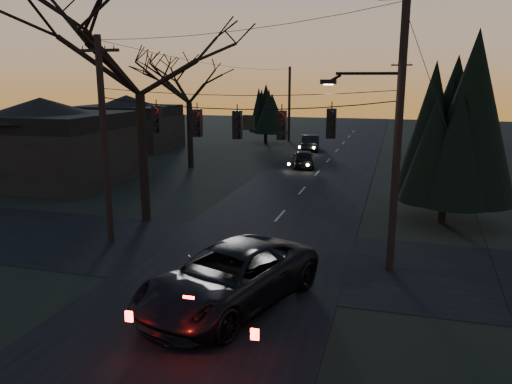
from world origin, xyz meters
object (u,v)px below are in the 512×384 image
(utility_pole_right, at_px, (389,270))
(utility_pole_far_r, at_px, (396,156))
(suv_near, at_px, (229,278))
(utility_pole_far_l, at_px, (289,141))
(bare_tree_left, at_px, (137,40))
(utility_pole_left, at_px, (111,242))
(sedan_oncoming_a, at_px, (303,159))
(sedan_oncoming_b, at_px, (311,143))
(evergreen_right, at_px, (450,126))

(utility_pole_right, height_order, utility_pole_far_r, utility_pole_right)
(utility_pole_far_r, height_order, suv_near, utility_pole_far_r)
(utility_pole_far_r, xyz_separation_m, utility_pole_far_l, (-11.50, 8.00, 0.00))
(bare_tree_left, bearing_deg, utility_pole_right, -16.43)
(utility_pole_left, relative_size, suv_near, 1.29)
(bare_tree_left, xyz_separation_m, sedan_oncoming_a, (4.70, 16.80, -7.85))
(utility_pole_far_r, relative_size, suv_near, 1.29)
(bare_tree_left, height_order, sedan_oncoming_b, bare_tree_left)
(sedan_oncoming_b, bearing_deg, utility_pole_left, 75.77)
(utility_pole_far_l, relative_size, suv_near, 1.22)
(utility_pole_far_r, xyz_separation_m, suv_near, (-4.70, -32.34, 0.91))
(sedan_oncoming_a, bearing_deg, evergreen_right, 112.58)
(utility_pole_right, relative_size, sedan_oncoming_a, 2.47)
(utility_pole_far_r, bearing_deg, sedan_oncoming_a, -131.87)
(utility_pole_left, height_order, sedan_oncoming_b, utility_pole_left)
(utility_pole_right, relative_size, bare_tree_left, 0.82)
(suv_near, bearing_deg, bare_tree_left, 151.38)
(suv_near, height_order, sedan_oncoming_b, suv_near)
(evergreen_right, height_order, sedan_oncoming_b, evergreen_right)
(utility_pole_left, xyz_separation_m, evergreen_right, (13.80, 7.00, 4.65))
(bare_tree_left, bearing_deg, utility_pole_left, -87.28)
(utility_pole_right, bearing_deg, suv_near, -137.31)
(utility_pole_far_l, height_order, suv_near, utility_pole_far_l)
(utility_pole_far_l, xyz_separation_m, sedan_oncoming_b, (3.54, -6.44, 0.74))
(utility_pole_left, height_order, sedan_oncoming_a, utility_pole_left)
(utility_pole_far_l, bearing_deg, bare_tree_left, -90.29)
(utility_pole_right, distance_m, evergreen_right, 8.72)
(utility_pole_far_r, relative_size, sedan_oncoming_a, 2.10)
(utility_pole_right, relative_size, evergreen_right, 1.23)
(utility_pole_far_l, xyz_separation_m, bare_tree_left, (-0.16, -32.56, 8.54))
(utility_pole_far_l, height_order, evergreen_right, evergreen_right)
(utility_pole_right, relative_size, utility_pole_far_l, 1.25)
(suv_near, bearing_deg, sedan_oncoming_b, 115.03)
(utility_pole_left, bearing_deg, utility_pole_far_r, 67.67)
(suv_near, relative_size, sedan_oncoming_a, 1.62)
(utility_pole_far_r, bearing_deg, utility_pole_right, -90.00)
(utility_pole_left, bearing_deg, evergreen_right, 26.91)
(utility_pole_far_l, height_order, sedan_oncoming_b, utility_pole_far_l)
(suv_near, distance_m, sedan_oncoming_b, 34.05)
(bare_tree_left, distance_m, sedan_oncoming_a, 19.13)
(utility_pole_far_r, height_order, sedan_oncoming_a, utility_pole_far_r)
(sedan_oncoming_b, bearing_deg, sedan_oncoming_a, 88.74)
(utility_pole_far_l, bearing_deg, evergreen_right, -64.55)
(utility_pole_far_r, relative_size, evergreen_right, 1.05)
(sedan_oncoming_a, bearing_deg, bare_tree_left, 61.95)
(sedan_oncoming_a, bearing_deg, utility_pole_far_r, -144.28)
(evergreen_right, distance_m, sedan_oncoming_a, 16.63)
(bare_tree_left, distance_m, sedan_oncoming_b, 27.51)
(bare_tree_left, bearing_deg, evergreen_right, 14.32)
(utility_pole_far_r, bearing_deg, utility_pole_far_l, 145.18)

